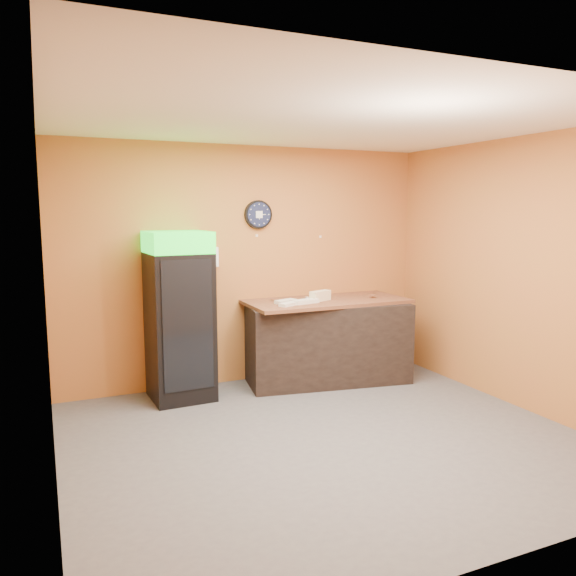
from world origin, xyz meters
TOP-DOWN VIEW (x-y plane):
  - floor at (0.00, 0.00)m, footprint 4.50×4.50m
  - back_wall at (0.00, 2.00)m, footprint 4.50×0.02m
  - left_wall at (-2.25, 0.00)m, footprint 0.02×4.00m
  - right_wall at (2.25, 0.00)m, footprint 0.02×4.00m
  - ceiling at (0.00, 0.00)m, footprint 4.50×4.00m
  - beverage_cooler at (-0.93, 1.61)m, footprint 0.67×0.68m
  - prep_counter at (0.83, 1.58)m, footprint 2.01×1.14m
  - wall_clock at (0.11, 1.97)m, footprint 0.34×0.06m
  - wall_phone at (-0.46, 1.95)m, footprint 0.12×0.11m
  - butcher_paper at (0.83, 1.58)m, footprint 1.93×0.88m
  - sub_roll_stack at (0.72, 1.53)m, footprint 0.30×0.19m
  - wrapped_sandwich_left at (0.24, 1.37)m, footprint 0.27×0.20m
  - wrapped_sandwich_mid at (0.48, 1.44)m, footprint 0.33×0.18m
  - wrapped_sandwich_right at (0.28, 1.56)m, footprint 0.29×0.19m
  - kitchen_tool at (0.56, 1.55)m, footprint 0.06×0.06m

SIDE VIEW (x-z plane):
  - floor at x=0.00m, z-range 0.00..0.00m
  - prep_counter at x=0.83m, z-range 0.00..0.95m
  - beverage_cooler at x=-0.93m, z-range -0.02..1.81m
  - butcher_paper at x=0.83m, z-range 0.95..0.99m
  - wrapped_sandwich_left at x=0.24m, z-range 0.99..1.03m
  - wrapped_sandwich_right at x=0.28m, z-range 0.99..1.03m
  - wrapped_sandwich_mid at x=0.48m, z-range 0.99..1.04m
  - kitchen_tool at x=0.56m, z-range 0.99..1.05m
  - sub_roll_stack at x=0.72m, z-range 0.99..1.11m
  - back_wall at x=0.00m, z-range 0.00..2.80m
  - left_wall at x=-2.25m, z-range 0.00..2.80m
  - right_wall at x=2.25m, z-range 0.00..2.80m
  - wall_phone at x=-0.46m, z-range 1.41..1.63m
  - wall_clock at x=0.11m, z-range 1.83..2.17m
  - ceiling at x=0.00m, z-range 2.79..2.81m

